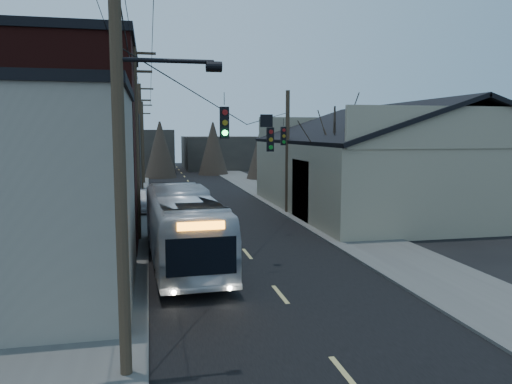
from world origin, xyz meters
The scene contains 13 objects.
road_surface centered at (0.00, 30.00, 0.01)m, with size 9.00×110.00×0.02m, color black.
sidewalk_left centered at (-6.50, 30.00, 0.06)m, with size 4.00×110.00×0.12m, color #474744.
sidewalk_right centered at (6.50, 30.00, 0.06)m, with size 4.00×110.00×0.12m, color #474744.
building_clapboard centered at (-9.00, 9.00, 3.50)m, with size 8.00×8.00×7.00m, color slate.
building_brick centered at (-10.00, 20.00, 5.00)m, with size 10.00×12.00×10.00m, color black.
building_left_far centered at (-9.50, 36.00, 3.50)m, with size 9.00×14.00×7.00m, color #312B27.
warehouse centered at (13.00, 25.00, 2.70)m, with size 16.16×20.60×7.73m.
building_far_left centered at (-6.00, 65.00, 3.00)m, with size 10.00×12.00×6.00m, color #312B27.
building_far_right centered at (7.00, 70.00, 2.50)m, with size 12.00×14.00×5.00m, color #312B27.
bare_tree centered at (6.50, 20.00, 3.60)m, with size 0.40×0.40×7.20m, color black.
utility_lines centered at (-3.11, 24.14, 4.95)m, with size 11.24×45.28×10.50m.
bus centered at (-3.00, 13.14, 1.59)m, with size 2.67×11.42×3.18m, color silver.
parked_car centered at (-4.30, 27.80, 0.79)m, with size 1.67×4.78×1.58m, color #A3A5AB.
Camera 1 is at (-4.36, -8.32, 5.64)m, focal length 35.00 mm.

